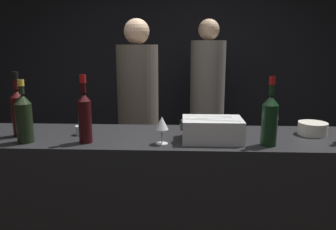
# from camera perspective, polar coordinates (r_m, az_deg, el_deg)

# --- Properties ---
(wall_back_chalkboard) EXTENTS (6.40, 0.06, 2.80)m
(wall_back_chalkboard) POSITION_cam_1_polar(r_m,az_deg,el_deg) (3.98, 1.34, 9.30)
(wall_back_chalkboard) COLOR black
(wall_back_chalkboard) RESTS_ON ground_plane
(bar_counter) EXTENTS (2.45, 0.55, 1.07)m
(bar_counter) POSITION_cam_1_polar(r_m,az_deg,el_deg) (2.13, -0.03, -17.62)
(bar_counter) COLOR black
(bar_counter) RESTS_ON ground_plane
(ice_bin_with_bottles) EXTENTS (0.35, 0.22, 0.13)m
(ice_bin_with_bottles) POSITION_cam_1_polar(r_m,az_deg,el_deg) (1.83, 7.57, -2.26)
(ice_bin_with_bottles) COLOR silver
(ice_bin_with_bottles) RESTS_ON bar_counter
(bowl_white) EXTENTS (0.17, 0.17, 0.07)m
(bowl_white) POSITION_cam_1_polar(r_m,az_deg,el_deg) (2.13, 23.87, -2.10)
(bowl_white) COLOR silver
(bowl_white) RESTS_ON bar_counter
(wine_glass) EXTENTS (0.07, 0.07, 0.15)m
(wine_glass) POSITION_cam_1_polar(r_m,az_deg,el_deg) (1.74, -1.08, -1.59)
(wine_glass) COLOR silver
(wine_glass) RESTS_ON bar_counter
(candle_votive) EXTENTS (0.06, 0.06, 0.05)m
(candle_votive) POSITION_cam_1_polar(r_m,az_deg,el_deg) (2.01, -15.01, -2.58)
(candle_votive) COLOR silver
(candle_votive) RESTS_ON bar_counter
(champagne_bottle) EXTENTS (0.09, 0.09, 0.34)m
(champagne_bottle) POSITION_cam_1_polar(r_m,az_deg,el_deg) (1.93, -23.80, -0.28)
(champagne_bottle) COLOR black
(champagne_bottle) RESTS_ON bar_counter
(red_wine_bottle_black_foil) EXTENTS (0.08, 0.08, 0.38)m
(red_wine_bottle_black_foil) POSITION_cam_1_polar(r_m,az_deg,el_deg) (2.08, -24.62, 0.82)
(red_wine_bottle_black_foil) COLOR #380F0F
(red_wine_bottle_black_foil) RESTS_ON bar_counter
(red_wine_bottle_tall) EXTENTS (0.07, 0.07, 0.37)m
(red_wine_bottle_tall) POSITION_cam_1_polar(r_m,az_deg,el_deg) (1.82, -14.31, 0.00)
(red_wine_bottle_tall) COLOR black
(red_wine_bottle_tall) RESTS_ON bar_counter
(red_wine_bottle_burgundy) EXTENTS (0.08, 0.08, 0.37)m
(red_wine_bottle_burgundy) POSITION_cam_1_polar(r_m,az_deg,el_deg) (1.79, 17.29, -0.65)
(red_wine_bottle_burgundy) COLOR black
(red_wine_bottle_burgundy) RESTS_ON bar_counter
(person_in_hoodie) EXTENTS (0.35, 0.35, 1.85)m
(person_in_hoodie) POSITION_cam_1_polar(r_m,az_deg,el_deg) (3.42, 6.82, 2.67)
(person_in_hoodie) COLOR black
(person_in_hoodie) RESTS_ON ground_plane
(person_blond_tee) EXTENTS (0.35, 0.35, 1.81)m
(person_blond_tee) POSITION_cam_1_polar(r_m,az_deg,el_deg) (2.83, -5.20, 0.24)
(person_blond_tee) COLOR black
(person_blond_tee) RESTS_ON ground_plane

